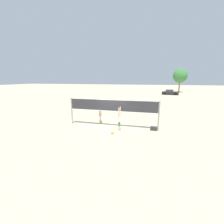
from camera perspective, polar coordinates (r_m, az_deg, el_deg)
The scene contains 8 objects.
ground_plane at distance 13.24m, azimuth 0.00°, elevation -5.67°, with size 200.00×200.00×0.00m, color beige.
volleyball_net at distance 12.81m, azimuth 0.00°, elevation 1.64°, with size 7.86×0.12×2.43m.
player_spiker at distance 11.94m, azimuth 2.81°, elevation -2.58°, with size 0.28×0.68×1.96m.
player_blocker at distance 13.94m, azimuth -4.51°, elevation -0.43°, with size 0.28×0.68×1.96m.
volleyball at distance 11.54m, azimuth 0.23°, elevation -7.80°, with size 0.24×0.24×0.24m.
gear_bag at distance 12.80m, azimuth 15.54°, elevation -6.07°, with size 0.52×0.31×0.30m.
parked_car_near at distance 43.18m, azimuth 21.26°, elevation 6.96°, with size 4.43×2.43×1.35m.
tree_left_cluster at distance 52.05m, azimuth 24.54°, elevation 12.45°, with size 4.34×4.34×7.28m.
Camera 1 is at (3.25, -12.15, 4.12)m, focal length 24.00 mm.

